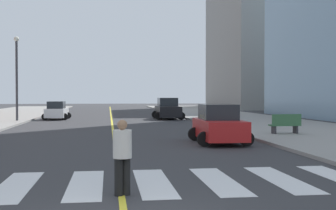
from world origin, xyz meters
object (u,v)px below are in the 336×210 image
object	(u,v)px
car_black_nearest	(168,109)
street_lamp	(17,71)
park_bench	(285,124)
car_white_second	(57,111)
fire_hydrant	(217,117)
car_red_third	(219,125)
pedestrian_crossing	(122,154)

from	to	relation	value
car_black_nearest	street_lamp	size ratio (longest dim) A/B	0.64
park_bench	car_white_second	bearing A→B (deg)	33.64
park_bench	fire_hydrant	size ratio (longest dim) A/B	2.06
park_bench	fire_hydrant	bearing A→B (deg)	3.87
car_black_nearest	fire_hydrant	distance (m)	8.89
car_black_nearest	car_red_third	distance (m)	21.53
fire_hydrant	street_lamp	distance (m)	17.69
car_black_nearest	park_bench	xyz separation A→B (m)	(4.30, -18.52, -0.28)
fire_hydrant	park_bench	bearing A→B (deg)	-81.86
pedestrian_crossing	fire_hydrant	xyz separation A→B (m)	(8.28, 23.77, -0.41)
park_bench	street_lamp	world-z (taller)	street_lamp
car_white_second	fire_hydrant	xyz separation A→B (m)	(13.52, -9.11, -0.24)
car_white_second	pedestrian_crossing	world-z (taller)	pedestrian_crossing
pedestrian_crossing	fire_hydrant	distance (m)	25.17
pedestrian_crossing	street_lamp	bearing A→B (deg)	86.57
car_white_second	street_lamp	xyz separation A→B (m)	(-2.91, -3.83, 3.62)
park_bench	street_lamp	xyz separation A→B (m)	(-17.88, 15.39, 3.75)
car_black_nearest	car_white_second	xyz separation A→B (m)	(-10.67, 0.70, -0.16)
car_white_second	car_black_nearest	bearing A→B (deg)	-1.51
car_black_nearest	park_bench	world-z (taller)	car_black_nearest
car_black_nearest	fire_hydrant	world-z (taller)	car_black_nearest
park_bench	pedestrian_crossing	distance (m)	16.77
park_bench	car_red_third	bearing A→B (deg)	118.43
car_white_second	pedestrian_crossing	bearing A→B (deg)	-78.70
car_black_nearest	car_red_third	xyz separation A→B (m)	(-0.38, -21.52, -0.08)
park_bench	pedestrian_crossing	xyz separation A→B (m)	(-9.73, -13.65, 0.30)
car_white_second	fire_hydrant	world-z (taller)	car_white_second
car_white_second	park_bench	distance (m)	24.36
car_red_third	park_bench	distance (m)	5.56
car_red_third	pedestrian_crossing	distance (m)	11.79
fire_hydrant	street_lamp	size ratio (longest dim) A/B	0.12
car_black_nearest	car_white_second	bearing A→B (deg)	-3.66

